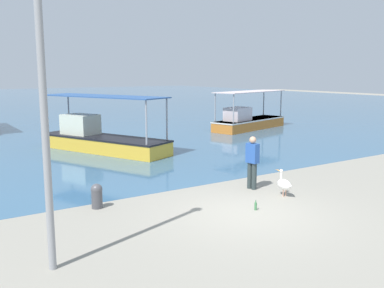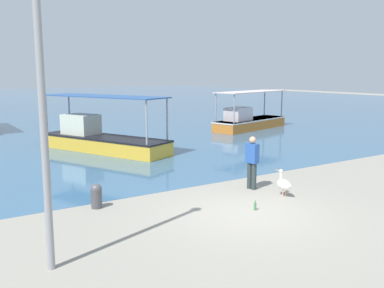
{
  "view_description": "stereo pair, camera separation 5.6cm",
  "coord_description": "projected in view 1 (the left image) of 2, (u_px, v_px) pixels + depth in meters",
  "views": [
    {
      "loc": [
        -7.1,
        -8.27,
        3.68
      ],
      "look_at": [
        1.17,
        4.5,
        1.12
      ],
      "focal_mm": 40.0,
      "sensor_mm": 36.0,
      "label": 1
    },
    {
      "loc": [
        -7.05,
        -8.3,
        3.68
      ],
      "look_at": [
        1.17,
        4.5,
        1.12
      ],
      "focal_mm": 40.0,
      "sensor_mm": 36.0,
      "label": 2
    }
  ],
  "objects": [
    {
      "name": "fisherman_standing",
      "position": [
        252.0,
        161.0,
        13.5
      ],
      "size": [
        0.27,
        0.43,
        1.69
      ],
      "color": "#2B3738",
      "rests_on": "ground"
    },
    {
      "name": "ground",
      "position": [
        247.0,
        213.0,
        11.26
      ],
      "size": [
        120.0,
        120.0,
        0.0
      ],
      "primitive_type": "plane",
      "color": "gray"
    },
    {
      "name": "lamp_post",
      "position": [
        42.0,
        74.0,
        7.49
      ],
      "size": [
        0.28,
        0.28,
        6.56
      ],
      "color": "gray",
      "rests_on": "ground"
    },
    {
      "name": "fishing_boat_near_left",
      "position": [
        100.0,
        138.0,
        20.14
      ],
      "size": [
        4.37,
        6.94,
        2.6
      ],
      "color": "gold",
      "rests_on": "harbor_water"
    },
    {
      "name": "fishing_boat_outer",
      "position": [
        248.0,
        120.0,
        27.75
      ],
      "size": [
        6.33,
        3.27,
        2.45
      ],
      "color": "orange",
      "rests_on": "harbor_water"
    },
    {
      "name": "glass_bottle",
      "position": [
        256.0,
        206.0,
        11.53
      ],
      "size": [
        0.07,
        0.07,
        0.27
      ],
      "color": "#3F7F4C",
      "rests_on": "ground"
    },
    {
      "name": "pelican",
      "position": [
        284.0,
        184.0,
        12.78
      ],
      "size": [
        0.34,
        0.81,
        0.8
      ],
      "color": "#E0997A",
      "rests_on": "ground"
    },
    {
      "name": "mooring_bollard",
      "position": [
        97.0,
        195.0,
        11.66
      ],
      "size": [
        0.31,
        0.31,
        0.68
      ],
      "color": "#47474C",
      "rests_on": "ground"
    }
  ]
}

